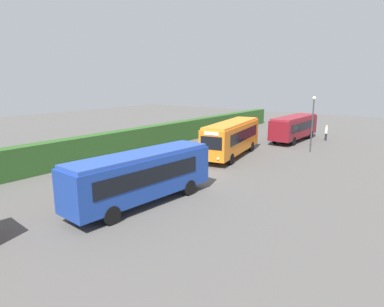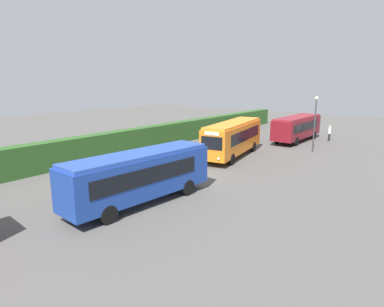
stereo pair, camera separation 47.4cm
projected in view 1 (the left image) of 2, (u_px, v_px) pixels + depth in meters
ground_plane at (183, 178)px, 25.31m from camera, size 110.63×110.63×0.00m
bus_blue at (142, 175)px, 19.73m from camera, size 9.89×3.02×3.12m
bus_orange at (232, 137)px, 32.05m from camera, size 10.36×4.15×3.33m
bus_maroon at (294, 127)px, 40.29m from camera, size 9.47×2.56×2.98m
person_center at (326, 132)px, 40.73m from camera, size 0.52×0.36×1.87m
hedge_row at (98, 147)px, 30.90m from camera, size 67.32×1.31×2.38m
traffic_cone at (125, 162)px, 28.83m from camera, size 0.36×0.36×0.60m
lamppost at (313, 118)px, 33.72m from camera, size 0.36×0.36×5.64m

